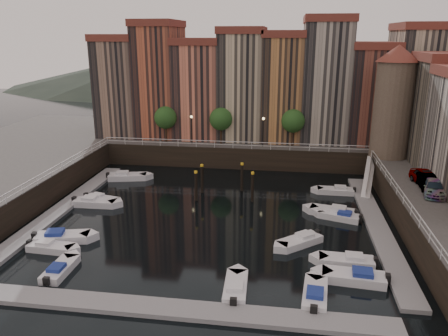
% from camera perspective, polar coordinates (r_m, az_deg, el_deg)
% --- Properties ---
extents(ground, '(200.00, 200.00, 0.00)m').
position_cam_1_polar(ground, '(45.73, -1.35, -5.99)').
color(ground, black).
rests_on(ground, ground).
extents(quay_far, '(80.00, 20.00, 3.00)m').
position_cam_1_polar(quay_far, '(69.83, 2.19, 3.40)').
color(quay_far, black).
rests_on(quay_far, ground).
extents(dock_left, '(2.00, 28.00, 0.35)m').
position_cam_1_polar(dock_left, '(49.96, -20.27, -4.84)').
color(dock_left, gray).
rests_on(dock_left, ground).
extents(dock_right, '(2.00, 28.00, 0.35)m').
position_cam_1_polar(dock_right, '(45.11, 19.33, -7.10)').
color(dock_right, gray).
rests_on(dock_right, ground).
extents(dock_near, '(30.00, 2.00, 0.35)m').
position_cam_1_polar(dock_near, '(31.02, -6.84, -17.83)').
color(dock_near, gray).
rests_on(dock_near, ground).
extents(mountains, '(145.00, 100.00, 18.00)m').
position_cam_1_polar(mountains, '(151.94, 6.38, 13.08)').
color(mountains, '#2D382D').
rests_on(mountains, ground).
extents(far_terrace, '(48.70, 10.30, 17.50)m').
position_cam_1_polar(far_terrace, '(65.49, 4.98, 10.85)').
color(far_terrace, '#896B57').
rests_on(far_terrace, quay_far).
extents(corner_tower, '(5.20, 5.20, 13.80)m').
position_cam_1_polar(corner_tower, '(57.99, 21.25, 8.24)').
color(corner_tower, '#6B5B4C').
rests_on(corner_tower, quay_right).
extents(promenade_trees, '(21.20, 3.20, 5.20)m').
position_cam_1_polar(promenade_trees, '(61.35, 0.21, 6.38)').
color(promenade_trees, black).
rests_on(promenade_trees, quay_far).
extents(street_lamps, '(10.36, 0.36, 4.18)m').
position_cam_1_polar(street_lamps, '(60.46, 0.39, 5.56)').
color(street_lamps, black).
rests_on(street_lamps, quay_far).
extents(railings, '(36.08, 34.04, 0.52)m').
position_cam_1_polar(railings, '(48.99, -0.43, 0.30)').
color(railings, white).
rests_on(railings, ground).
extents(gangway, '(2.78, 8.32, 3.73)m').
position_cam_1_polar(gangway, '(54.83, 18.38, -0.81)').
color(gangway, white).
rests_on(gangway, ground).
extents(mooring_pilings, '(6.62, 4.27, 3.78)m').
position_cam_1_polar(mooring_pilings, '(50.00, -0.12, -1.93)').
color(mooring_pilings, black).
rests_on(mooring_pilings, ground).
extents(boat_left_0, '(4.28, 1.76, 0.97)m').
position_cam_1_polar(boat_left_0, '(41.05, -21.76, -9.57)').
color(boat_left_0, silver).
rests_on(boat_left_0, ground).
extents(boat_left_1, '(5.12, 2.86, 1.15)m').
position_cam_1_polar(boat_left_1, '(42.41, -20.49, -8.47)').
color(boat_left_1, silver).
rests_on(boat_left_1, ground).
extents(boat_left_2, '(4.86, 1.85, 1.11)m').
position_cam_1_polar(boat_left_2, '(49.73, -16.61, -4.33)').
color(boat_left_2, silver).
rests_on(boat_left_2, ground).
extents(boat_left_3, '(4.38, 2.46, 0.98)m').
position_cam_1_polar(boat_left_3, '(50.59, -15.82, -3.96)').
color(boat_left_3, silver).
rests_on(boat_left_3, ground).
extents(boat_left_4, '(5.21, 2.87, 1.17)m').
position_cam_1_polar(boat_left_4, '(57.60, -12.61, -1.10)').
color(boat_left_4, silver).
rests_on(boat_left_4, ground).
extents(boat_right_0, '(5.02, 2.20, 1.13)m').
position_cam_1_polar(boat_right_0, '(35.22, 16.76, -13.51)').
color(boat_right_0, silver).
rests_on(boat_right_0, ground).
extents(boat_right_1, '(4.65, 1.89, 1.06)m').
position_cam_1_polar(boat_right_1, '(37.37, 15.87, -11.61)').
color(boat_right_1, silver).
rests_on(boat_right_1, ground).
extents(boat_right_2, '(4.42, 2.77, 0.99)m').
position_cam_1_polar(boat_right_2, '(45.81, 14.92, -6.10)').
color(boat_right_2, silver).
rests_on(boat_right_2, ground).
extents(boat_right_3, '(4.94, 2.75, 1.10)m').
position_cam_1_polar(boat_right_3, '(46.67, 14.12, -5.55)').
color(boat_right_3, silver).
rests_on(boat_right_3, ground).
extents(boat_right_4, '(4.40, 1.61, 1.01)m').
position_cam_1_polar(boat_right_4, '(52.96, 14.46, -2.89)').
color(boat_right_4, silver).
rests_on(boat_right_4, ground).
extents(boat_near_0, '(1.56, 4.21, 0.97)m').
position_cam_1_polar(boat_near_0, '(37.18, -20.66, -12.31)').
color(boat_near_0, silver).
rests_on(boat_near_0, ground).
extents(boat_near_2, '(1.80, 4.48, 1.02)m').
position_cam_1_polar(boat_near_2, '(32.66, 1.52, -15.38)').
color(boat_near_2, silver).
rests_on(boat_near_2, ground).
extents(boat_near_3, '(2.05, 4.62, 1.04)m').
position_cam_1_polar(boat_near_3, '(32.55, 11.80, -15.88)').
color(boat_near_3, silver).
rests_on(boat_near_3, ground).
extents(car_a, '(2.78, 4.96, 1.59)m').
position_cam_1_polar(car_a, '(49.13, 24.92, -1.27)').
color(car_a, gray).
rests_on(car_a, quay_right).
extents(car_b, '(1.72, 4.46, 1.45)m').
position_cam_1_polar(car_b, '(48.06, 25.04, -1.76)').
color(car_b, gray).
rests_on(car_b, quay_right).
extents(car_c, '(2.77, 4.97, 1.36)m').
position_cam_1_polar(car_c, '(46.65, 25.69, -2.43)').
color(car_c, gray).
rests_on(car_c, quay_right).
extents(boat_extra_694, '(4.30, 4.05, 1.04)m').
position_cam_1_polar(boat_extra_694, '(39.80, 9.95, -9.36)').
color(boat_extra_694, silver).
rests_on(boat_extra_694, ground).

